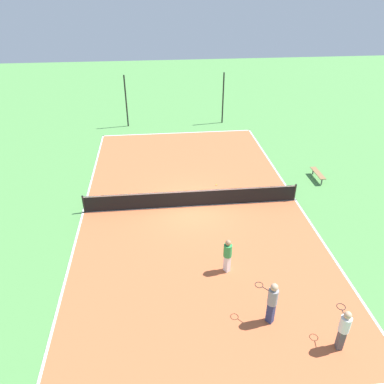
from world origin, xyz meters
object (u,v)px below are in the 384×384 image
bench (318,174)px  fence_post_back_left (126,101)px  fence_post_back_right (223,98)px  tennis_ball_near_net (216,185)px  player_near_white (344,327)px  player_far_green (228,254)px  tennis_net (192,198)px  player_baseline_gray (272,300)px  tennis_ball_left_sideline (280,199)px

bench → fence_post_back_left: fence_post_back_left is taller
fence_post_back_left → fence_post_back_right: 7.90m
tennis_ball_near_net → fence_post_back_right: bearing=78.1°
player_near_white → player_far_green: player_near_white is taller
tennis_net → player_baseline_gray: (1.97, -8.07, 0.54)m
tennis_ball_left_sideline → fence_post_back_right: bearing=94.5°
player_far_green → tennis_ball_near_net: player_far_green is taller
bench → player_near_white: 12.34m
bench → tennis_ball_near_net: bearing=91.3°
tennis_net → player_far_green: bearing=-80.1°
player_near_white → fence_post_back_right: size_ratio=0.40×
bench → tennis_ball_near_net: 6.32m
tennis_net → player_baseline_gray: 8.32m
fence_post_back_left → fence_post_back_right: bearing=0.0°
bench → fence_post_back_right: fence_post_back_right is taller
tennis_ball_near_net → fence_post_back_right: fence_post_back_right is taller
fence_post_back_right → tennis_ball_near_net: bearing=-101.9°
player_near_white → player_baseline_gray: 2.42m
tennis_net → fence_post_back_right: 13.59m
tennis_net → tennis_ball_left_sideline: (4.95, 0.13, -0.48)m
player_near_white → player_far_green: size_ratio=1.05×
player_far_green → fence_post_back_right: bearing=-38.5°
player_far_green → tennis_ball_near_net: 7.48m
bench → player_far_green: player_far_green is taller
bench → player_far_green: size_ratio=1.02×
player_baseline_gray → tennis_net: bearing=-26.5°
bench → fence_post_back_right: bearing=20.8°
tennis_net → player_near_white: (3.99, -9.39, 0.46)m
tennis_ball_left_sideline → player_near_white: bearing=-95.8°
fence_post_back_right → player_baseline_gray: bearing=-95.4°
bench → player_far_green: 10.35m
tennis_net → player_near_white: player_near_white is taller
tennis_net → bench: bearing=15.8°
tennis_ball_left_sideline → fence_post_back_left: (-8.90, 12.78, 2.03)m
bench → tennis_net: bearing=105.8°
fence_post_back_right → tennis_ball_left_sideline: bearing=-85.5°
tennis_net → fence_post_back_right: bearing=73.0°
player_baseline_gray → fence_post_back_right: (1.98, 20.97, 1.01)m
player_baseline_gray → tennis_ball_near_net: bearing=-38.7°
player_baseline_gray → tennis_ball_near_net: 10.25m
player_near_white → bench: bearing=-8.6°
bench → fence_post_back_right: size_ratio=0.39×
player_baseline_gray → tennis_ball_left_sideline: 8.78m
player_baseline_gray → fence_post_back_left: size_ratio=0.44×
tennis_net → bench: tennis_net is taller
bench → tennis_ball_near_net: (-6.31, -0.14, -0.33)m
player_near_white → player_baseline_gray: size_ratio=0.93×
tennis_net → player_far_green: 5.36m
tennis_net → fence_post_back_right: size_ratio=2.77×
bench → tennis_ball_left_sideline: size_ratio=24.18×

